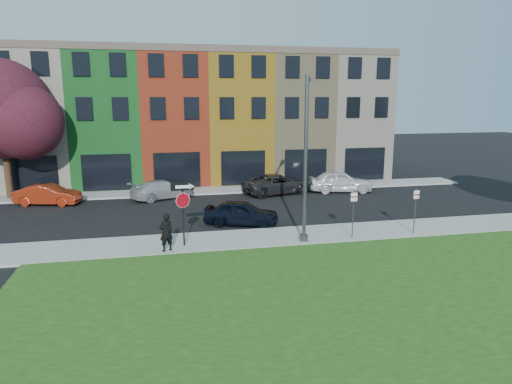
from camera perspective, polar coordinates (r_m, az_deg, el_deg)
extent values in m
plane|color=black|center=(20.06, 6.88, -8.20)|extent=(120.00, 120.00, 0.00)
cube|color=gray|center=(23.37, 9.17, -5.18)|extent=(40.00, 3.00, 0.12)
cube|color=gray|center=(33.65, -6.27, 0.16)|extent=(40.00, 2.40, 0.12)
cube|color=beige|center=(40.02, -24.93, 8.13)|extent=(5.00, 10.00, 10.00)
cube|color=#248530|center=(39.22, -17.73, 8.62)|extent=(5.00, 10.00, 10.00)
cube|color=#CB4021|center=(39.06, -10.33, 8.97)|extent=(5.00, 10.00, 10.00)
cube|color=gold|center=(39.53, -2.98, 9.18)|extent=(5.00, 10.00, 10.00)
cube|color=#90815D|center=(40.62, 4.09, 9.24)|extent=(5.00, 10.00, 10.00)
cube|color=beige|center=(42.27, 10.71, 9.17)|extent=(5.00, 10.00, 10.00)
cube|color=black|center=(34.56, -5.69, 2.91)|extent=(30.00, 0.12, 2.60)
cylinder|color=black|center=(21.02, -9.07, -2.91)|extent=(0.08, 0.08, 2.85)
cylinder|color=silver|center=(20.84, -9.13, -1.03)|extent=(0.73, 0.06, 0.73)
cylinder|color=maroon|center=(20.81, -9.13, -1.05)|extent=(0.69, 0.05, 0.69)
cube|color=black|center=(20.71, -9.19, 0.66)|extent=(1.05, 0.09, 0.34)
cube|color=silver|center=(20.68, -9.19, 0.64)|extent=(0.66, 0.05, 0.14)
imported|color=black|center=(20.56, -11.18, -4.96)|extent=(0.93, 0.87, 1.72)
imported|color=black|center=(24.67, -1.84, -2.62)|extent=(4.28, 5.08, 1.36)
imported|color=maroon|center=(32.18, -24.55, -0.30)|extent=(3.24, 4.68, 1.33)
imported|color=#9E9DA2|center=(31.71, -11.59, 0.33)|extent=(5.16, 5.77, 1.28)
imported|color=black|center=(32.67, 2.70, 1.02)|extent=(4.88, 6.25, 1.41)
imported|color=silver|center=(33.77, 10.50, 1.31)|extent=(3.45, 5.21, 1.55)
cylinder|color=#4A4D50|center=(21.08, 6.20, 3.90)|extent=(0.18, 0.18, 7.67)
cylinder|color=#4A4D50|center=(21.90, 5.99, -5.69)|extent=(0.40, 0.40, 0.30)
cylinder|color=#4A4D50|center=(21.90, 6.62, 13.98)|extent=(0.87, 1.90, 0.12)
cube|color=#4A4D50|center=(22.99, 6.80, 13.75)|extent=(0.44, 0.60, 0.16)
cylinder|color=#4A4D50|center=(22.42, 12.04, -2.72)|extent=(0.05, 0.05, 2.37)
cube|color=silver|center=(22.19, 12.16, -0.61)|extent=(0.32, 0.05, 0.42)
cube|color=maroon|center=(22.17, 12.19, -0.62)|extent=(0.32, 0.04, 0.06)
cylinder|color=#4A4D50|center=(23.98, 19.25, -2.25)|extent=(0.05, 0.05, 2.32)
cube|color=silver|center=(23.77, 19.43, -0.32)|extent=(0.32, 0.06, 0.42)
cube|color=maroon|center=(23.75, 19.45, -0.33)|extent=(0.32, 0.05, 0.06)
cylinder|color=black|center=(34.70, -28.62, 2.31)|extent=(0.44, 0.44, 3.68)
sphere|color=black|center=(34.36, -29.30, 9.06)|extent=(6.45, 6.45, 6.45)
sphere|color=black|center=(33.02, -26.96, 7.82)|extent=(4.84, 4.84, 4.84)
sphere|color=black|center=(34.88, -28.67, 11.00)|extent=(3.87, 3.87, 3.87)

